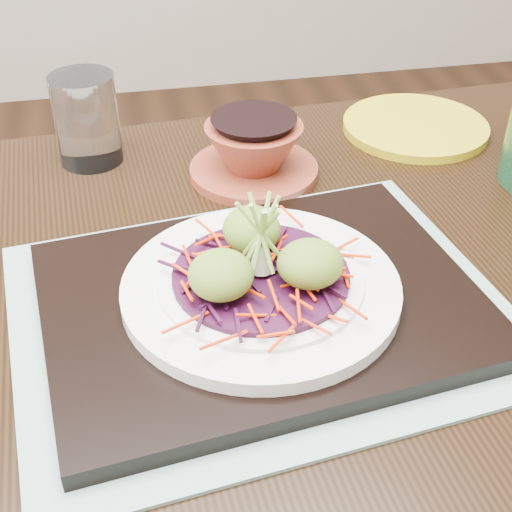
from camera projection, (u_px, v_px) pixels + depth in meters
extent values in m
cube|color=black|center=(210.00, 312.00, 0.64)|extent=(1.12, 0.79, 0.04)
cube|color=black|center=(469.00, 297.00, 1.19)|extent=(0.06, 0.06, 0.64)
cube|color=gray|center=(261.00, 310.00, 0.61)|extent=(0.45, 0.37, 0.00)
cube|color=black|center=(261.00, 301.00, 0.60)|extent=(0.39, 0.31, 0.02)
cylinder|color=white|center=(261.00, 288.00, 0.60)|extent=(0.23, 0.23, 0.01)
cylinder|color=white|center=(261.00, 281.00, 0.59)|extent=(0.17, 0.17, 0.01)
cylinder|color=#300924|center=(261.00, 275.00, 0.59)|extent=(0.15, 0.15, 0.01)
ellipsoid|color=olive|center=(221.00, 275.00, 0.55)|extent=(0.06, 0.06, 0.04)
ellipsoid|color=olive|center=(310.00, 264.00, 0.57)|extent=(0.06, 0.06, 0.04)
ellipsoid|color=olive|center=(252.00, 230.00, 0.61)|extent=(0.06, 0.06, 0.04)
cylinder|color=white|center=(87.00, 119.00, 0.80)|extent=(0.09, 0.09, 0.10)
cylinder|color=maroon|center=(254.00, 170.00, 0.80)|extent=(0.18, 0.18, 0.01)
cylinder|color=#B6A014|center=(415.00, 127.00, 0.89)|extent=(0.19, 0.19, 0.01)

